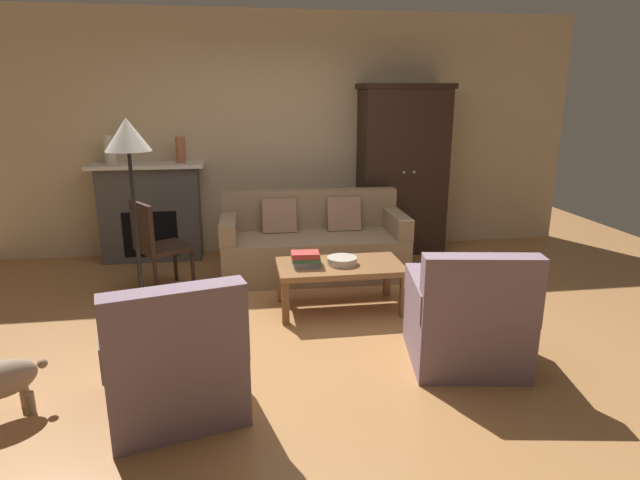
{
  "coord_description": "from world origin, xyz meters",
  "views": [
    {
      "loc": [
        -0.53,
        -3.85,
        1.85
      ],
      "look_at": [
        0.19,
        0.83,
        0.55
      ],
      "focal_mm": 29.52,
      "sensor_mm": 36.0,
      "label": 1
    }
  ],
  "objects_px": {
    "book_stack": "(306,259)",
    "armchair_near_left": "(174,364)",
    "fruit_bowl": "(342,261)",
    "side_chair_wooden": "(155,241)",
    "couch": "(313,245)",
    "mantel_vase_terracotta": "(181,150)",
    "floor_lamp": "(128,147)",
    "coffee_table": "(340,270)",
    "fireplace": "(151,211)",
    "armchair_near_right": "(467,322)",
    "armoire": "(402,170)",
    "mantel_vase_cream": "(110,150)"
  },
  "relations": [
    {
      "from": "coffee_table",
      "to": "fruit_bowl",
      "type": "distance_m",
      "value": 0.09
    },
    {
      "from": "coffee_table",
      "to": "mantel_vase_terracotta",
      "type": "relative_size",
      "value": 3.81
    },
    {
      "from": "armoire",
      "to": "armchair_near_left",
      "type": "relative_size",
      "value": 2.13
    },
    {
      "from": "fruit_bowl",
      "to": "mantel_vase_cream",
      "type": "relative_size",
      "value": 0.83
    },
    {
      "from": "side_chair_wooden",
      "to": "floor_lamp",
      "type": "distance_m",
      "value": 1.14
    },
    {
      "from": "couch",
      "to": "mantel_vase_cream",
      "type": "xyz_separation_m",
      "value": [
        -2.15,
        0.79,
        0.96
      ]
    },
    {
      "from": "armoire",
      "to": "armchair_near_left",
      "type": "height_order",
      "value": "armoire"
    },
    {
      "from": "couch",
      "to": "mantel_vase_terracotta",
      "type": "height_order",
      "value": "mantel_vase_terracotta"
    },
    {
      "from": "fireplace",
      "to": "couch",
      "type": "height_order",
      "value": "fireplace"
    },
    {
      "from": "book_stack",
      "to": "floor_lamp",
      "type": "distance_m",
      "value": 1.71
    },
    {
      "from": "armoire",
      "to": "armchair_near_right",
      "type": "xyz_separation_m",
      "value": [
        -0.38,
        -2.85,
        -0.68
      ]
    },
    {
      "from": "couch",
      "to": "fruit_bowl",
      "type": "distance_m",
      "value": 1.03
    },
    {
      "from": "fireplace",
      "to": "book_stack",
      "type": "distance_m",
      "value": 2.41
    },
    {
      "from": "couch",
      "to": "armoire",
      "type": "bearing_deg",
      "value": 31.69
    },
    {
      "from": "armoire",
      "to": "fruit_bowl",
      "type": "bearing_deg",
      "value": -121.42
    },
    {
      "from": "couch",
      "to": "armchair_near_right",
      "type": "relative_size",
      "value": 2.19
    },
    {
      "from": "coffee_table",
      "to": "side_chair_wooden",
      "type": "distance_m",
      "value": 1.81
    },
    {
      "from": "armchair_near_right",
      "to": "armoire",
      "type": "bearing_deg",
      "value": 82.37
    },
    {
      "from": "couch",
      "to": "armchair_near_left",
      "type": "relative_size",
      "value": 2.08
    },
    {
      "from": "coffee_table",
      "to": "mantel_vase_terracotta",
      "type": "distance_m",
      "value": 2.5
    },
    {
      "from": "armchair_near_left",
      "to": "side_chair_wooden",
      "type": "distance_m",
      "value": 2.14
    },
    {
      "from": "coffee_table",
      "to": "couch",
      "type": "bearing_deg",
      "value": 95.4
    },
    {
      "from": "floor_lamp",
      "to": "mantel_vase_terracotta",
      "type": "bearing_deg",
      "value": 83.0
    },
    {
      "from": "book_stack",
      "to": "mantel_vase_cream",
      "type": "xyz_separation_m",
      "value": [
        -1.95,
        1.81,
        0.8
      ]
    },
    {
      "from": "fruit_bowl",
      "to": "mantel_vase_terracotta",
      "type": "xyz_separation_m",
      "value": [
        -1.5,
        1.8,
        0.81
      ]
    },
    {
      "from": "fruit_bowl",
      "to": "side_chair_wooden",
      "type": "xyz_separation_m",
      "value": [
        -1.69,
        0.68,
        0.06
      ]
    },
    {
      "from": "mantel_vase_cream",
      "to": "armchair_near_right",
      "type": "distance_m",
      "value": 4.26
    },
    {
      "from": "floor_lamp",
      "to": "fruit_bowl",
      "type": "bearing_deg",
      "value": -1.61
    },
    {
      "from": "book_stack",
      "to": "armchair_near_left",
      "type": "xyz_separation_m",
      "value": [
        -0.97,
        -1.41,
        -0.17
      ]
    },
    {
      "from": "book_stack",
      "to": "side_chair_wooden",
      "type": "xyz_separation_m",
      "value": [
        -1.37,
        0.69,
        0.03
      ]
    },
    {
      "from": "armoire",
      "to": "armchair_near_right",
      "type": "bearing_deg",
      "value": -97.63
    },
    {
      "from": "fireplace",
      "to": "couch",
      "type": "bearing_deg",
      "value": -24.41
    },
    {
      "from": "mantel_vase_cream",
      "to": "armchair_near_left",
      "type": "distance_m",
      "value": 3.5
    },
    {
      "from": "fireplace",
      "to": "armchair_near_right",
      "type": "distance_m",
      "value": 3.91
    },
    {
      "from": "fireplace",
      "to": "coffee_table",
      "type": "xyz_separation_m",
      "value": [
        1.87,
        -1.82,
        -0.2
      ]
    },
    {
      "from": "armoire",
      "to": "couch",
      "type": "xyz_separation_m",
      "value": [
        -1.18,
        -0.73,
        -0.68
      ]
    },
    {
      "from": "couch",
      "to": "mantel_vase_cream",
      "type": "height_order",
      "value": "mantel_vase_cream"
    },
    {
      "from": "book_stack",
      "to": "fireplace",
      "type": "bearing_deg",
      "value": 130.62
    },
    {
      "from": "fireplace",
      "to": "book_stack",
      "type": "bearing_deg",
      "value": -49.38
    },
    {
      "from": "floor_lamp",
      "to": "armoire",
      "type": "bearing_deg",
      "value": 31.32
    },
    {
      "from": "armchair_near_right",
      "to": "mantel_vase_cream",
      "type": "bearing_deg",
      "value": 135.33
    },
    {
      "from": "couch",
      "to": "coffee_table",
      "type": "xyz_separation_m",
      "value": [
        0.1,
        -1.01,
        0.05
      ]
    },
    {
      "from": "couch",
      "to": "floor_lamp",
      "type": "relative_size",
      "value": 1.15
    },
    {
      "from": "armchair_near_right",
      "to": "floor_lamp",
      "type": "relative_size",
      "value": 0.52
    },
    {
      "from": "fruit_bowl",
      "to": "mantel_vase_terracotta",
      "type": "distance_m",
      "value": 2.49
    },
    {
      "from": "coffee_table",
      "to": "side_chair_wooden",
      "type": "relative_size",
      "value": 1.22
    },
    {
      "from": "floor_lamp",
      "to": "book_stack",
      "type": "bearing_deg",
      "value": -2.16
    },
    {
      "from": "couch",
      "to": "side_chair_wooden",
      "type": "bearing_deg",
      "value": -168.03
    },
    {
      "from": "mantel_vase_terracotta",
      "to": "armchair_near_left",
      "type": "distance_m",
      "value": 3.36
    },
    {
      "from": "couch",
      "to": "armchair_near_right",
      "type": "xyz_separation_m",
      "value": [
        0.79,
        -2.13,
        -0.0
      ]
    }
  ]
}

